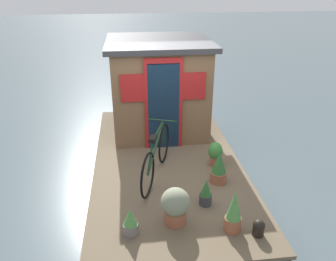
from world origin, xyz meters
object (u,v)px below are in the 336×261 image
at_px(houseboat_cabin, 159,86).
at_px(potted_plant_basil, 215,153).
at_px(mooring_bollard, 259,227).
at_px(potted_plant_fern, 130,222).
at_px(bicycle, 156,156).
at_px(potted_plant_sage, 175,205).
at_px(potted_plant_thyme, 234,212).
at_px(potted_plant_succulent, 206,193).
at_px(potted_plant_ivy, 219,168).

relative_size(houseboat_cabin, potted_plant_basil, 4.67).
bearing_deg(mooring_bollard, potted_plant_fern, 82.33).
xyz_separation_m(potted_plant_basil, potted_plant_fern, (-1.61, 1.55, -0.05)).
xyz_separation_m(bicycle, mooring_bollard, (-1.58, -1.22, -0.28)).
distance_m(potted_plant_sage, mooring_bollard, 1.14).
height_order(bicycle, mooring_bollard, bicycle).
xyz_separation_m(bicycle, potted_plant_thyme, (-1.44, -0.90, -0.10)).
bearing_deg(bicycle, potted_plant_sage, -172.62).
relative_size(bicycle, potted_plant_fern, 4.30).
bearing_deg(mooring_bollard, houseboat_cabin, 15.52).
bearing_deg(potted_plant_fern, potted_plant_basil, -43.93).
bearing_deg(potted_plant_succulent, mooring_bollard, -142.87).
xyz_separation_m(bicycle, potted_plant_sage, (-1.19, -0.15, -0.11)).
height_order(potted_plant_succulent, potted_plant_basil, potted_plant_basil).
distance_m(potted_plant_sage, potted_plant_fern, 0.65).
bearing_deg(potted_plant_sage, potted_plant_succulent, -55.57).
distance_m(potted_plant_thyme, potted_plant_fern, 1.38).
relative_size(potted_plant_sage, potted_plant_thyme, 0.86).
bearing_deg(potted_plant_fern, houseboat_cabin, -11.98).
relative_size(potted_plant_sage, potted_plant_fern, 1.36).
distance_m(potted_plant_fern, mooring_bollard, 1.70).
height_order(potted_plant_sage, potted_plant_succulent, potted_plant_sage).
relative_size(potted_plant_sage, potted_plant_basil, 1.20).
bearing_deg(houseboat_cabin, potted_plant_succulent, -171.32).
xyz_separation_m(potted_plant_fern, mooring_bollard, (-0.23, -1.68, -0.07)).
bearing_deg(bicycle, potted_plant_succulent, -141.96).
relative_size(potted_plant_succulent, potted_plant_basil, 0.93).
distance_m(potted_plant_basil, potted_plant_ivy, 0.53).
distance_m(bicycle, potted_plant_basil, 1.12).
bearing_deg(potted_plant_thyme, mooring_bollard, -113.46).
relative_size(potted_plant_thyme, potted_plant_ivy, 1.13).
bearing_deg(bicycle, potted_plant_thyme, -147.94).
bearing_deg(mooring_bollard, potted_plant_sage, 70.14).
relative_size(houseboat_cabin, bicycle, 1.23).
relative_size(potted_plant_thyme, potted_plant_fern, 1.58).
xyz_separation_m(potted_plant_succulent, potted_plant_thyme, (-0.60, -0.24, 0.10)).
height_order(houseboat_cabin, potted_plant_thyme, houseboat_cabin).
relative_size(potted_plant_ivy, mooring_bollard, 2.31).
xyz_separation_m(potted_plant_thyme, potted_plant_fern, (0.09, 1.37, -0.11)).
relative_size(houseboat_cabin, potted_plant_succulent, 5.00).
bearing_deg(potted_plant_basil, potted_plant_ivy, 172.32).
relative_size(bicycle, potted_plant_sage, 3.16).
height_order(potted_plant_ivy, potted_plant_fern, potted_plant_ivy).
bearing_deg(potted_plant_ivy, bicycle, 74.85).
distance_m(houseboat_cabin, potted_plant_thyme, 3.53).
height_order(potted_plant_sage, potted_plant_basil, potted_plant_sage).
relative_size(potted_plant_succulent, potted_plant_ivy, 0.76).
height_order(bicycle, potted_plant_succulent, bicycle).
height_order(potted_plant_succulent, mooring_bollard, potted_plant_succulent).
xyz_separation_m(houseboat_cabin, bicycle, (-1.95, 0.23, -0.59)).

